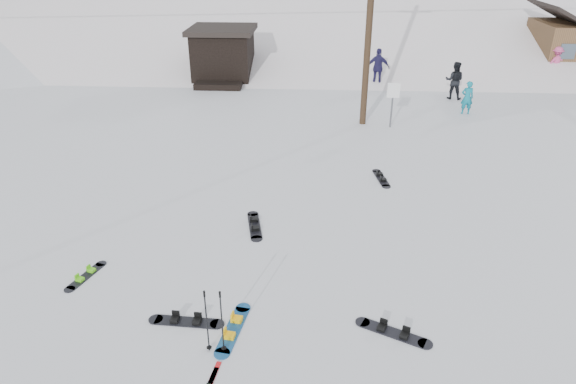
{
  "coord_description": "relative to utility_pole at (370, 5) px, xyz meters",
  "views": [
    {
      "loc": [
        0.04,
        -6.64,
        7.08
      ],
      "look_at": [
        -0.6,
        4.64,
        1.4
      ],
      "focal_mm": 32.0,
      "sensor_mm": 36.0,
      "label": 1
    }
  ],
  "objects": [
    {
      "name": "ground",
      "position": [
        -2.0,
        -14.0,
        -4.68
      ],
      "size": [
        200.0,
        200.0,
        0.0
      ],
      "primitive_type": "plane",
      "color": "silver",
      "rests_on": "ground"
    },
    {
      "name": "ski_slope",
      "position": [
        -2.0,
        41.0,
        -16.68
      ],
      "size": [
        60.0,
        85.24,
        65.97
      ],
      "primitive_type": "cube",
      "rotation": [
        0.31,
        0.0,
        0.0
      ],
      "color": "white",
      "rests_on": "ground"
    },
    {
      "name": "ridge_left",
      "position": [
        -38.0,
        34.0,
        -15.68
      ],
      "size": [
        47.54,
        95.03,
        58.38
      ],
      "primitive_type": "cube",
      "rotation": [
        0.23,
        0.07,
        0.14
      ],
      "color": "silver",
      "rests_on": "ground"
    },
    {
      "name": "utility_pole",
      "position": [
        0.0,
        0.0,
        0.0
      ],
      "size": [
        2.0,
        0.26,
        9.0
      ],
      "color": "#3A2819",
      "rests_on": "ground"
    },
    {
      "name": "trail_sign",
      "position": [
        1.1,
        -0.42,
        -3.41
      ],
      "size": [
        0.5,
        0.09,
        1.85
      ],
      "color": "#595B60",
      "rests_on": "ground"
    },
    {
      "name": "lift_hut",
      "position": [
        -7.0,
        6.94,
        -3.32
      ],
      "size": [
        3.4,
        4.1,
        2.75
      ],
      "color": "black",
      "rests_on": "ground"
    },
    {
      "name": "hero_snowboard",
      "position": [
        -3.5,
        -12.79,
        -4.65
      ],
      "size": [
        0.53,
        1.65,
        0.12
      ],
      "rotation": [
        0.0,
        0.0,
        1.41
      ],
      "color": "#165492",
      "rests_on": "ground"
    },
    {
      "name": "ski_poles",
      "position": [
        -3.73,
        -13.37,
        -3.97
      ],
      "size": [
        0.38,
        0.1,
        1.39
      ],
      "color": "black",
      "rests_on": "ground"
    },
    {
      "name": "board_scatter_a",
      "position": [
        -4.49,
        -12.62,
        -4.65
      ],
      "size": [
        1.58,
        0.37,
        0.11
      ],
      "rotation": [
        0.0,
        0.0,
        -0.05
      ],
      "color": "black",
      "rests_on": "ground"
    },
    {
      "name": "board_scatter_b",
      "position": [
        -3.54,
        -8.7,
        -4.65
      ],
      "size": [
        0.56,
        1.61,
        0.11
      ],
      "rotation": [
        0.0,
        0.0,
        1.76
      ],
      "color": "black",
      "rests_on": "ground"
    },
    {
      "name": "board_scatter_c",
      "position": [
        -7.18,
        -11.2,
        -4.66
      ],
      "size": [
        0.57,
        1.25,
        0.09
      ],
      "rotation": [
        0.0,
        0.0,
        1.26
      ],
      "color": "black",
      "rests_on": "ground"
    },
    {
      "name": "board_scatter_d",
      "position": [
        -0.32,
        -12.71,
        -4.65
      ],
      "size": [
        1.46,
        0.85,
        0.11
      ],
      "rotation": [
        0.0,
        0.0,
        -0.45
      ],
      "color": "black",
      "rests_on": "ground"
    },
    {
      "name": "board_scatter_f",
      "position": [
        0.21,
        -5.46,
        -4.65
      ],
      "size": [
        0.47,
        1.46,
        0.1
      ],
      "rotation": [
        0.0,
        0.0,
        1.74
      ],
      "color": "black",
      "rests_on": "ground"
    },
    {
      "name": "skier_teal",
      "position": [
        4.61,
        1.57,
        -3.95
      ],
      "size": [
        0.53,
        0.35,
        1.45
      ],
      "primitive_type": "imported",
      "rotation": [
        0.0,
        0.0,
        3.14
      ],
      "color": "#0D7288",
      "rests_on": "ground"
    },
    {
      "name": "skier_dark",
      "position": [
        4.58,
        3.9,
        -3.8
      ],
      "size": [
        1.02,
        0.89,
        1.77
      ],
      "primitive_type": "imported",
      "rotation": [
        0.0,
        0.0,
        2.84
      ],
      "color": "black",
      "rests_on": "ground"
    },
    {
      "name": "skier_pink",
      "position": [
        10.92,
        8.05,
        -3.8
      ],
      "size": [
        1.28,
        0.98,
        1.76
      ],
      "primitive_type": "imported",
      "rotation": [
        0.0,
        0.0,
        3.46
      ],
      "color": "#C6467E",
      "rests_on": "ground"
    },
    {
      "name": "skier_navy",
      "position": [
        1.18,
        5.94,
        -3.71
      ],
      "size": [
        1.2,
        0.66,
        1.95
      ],
      "primitive_type": "imported",
      "rotation": [
        0.0,
        0.0,
        2.98
      ],
      "color": "#211C47",
      "rests_on": "ground"
    }
  ]
}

